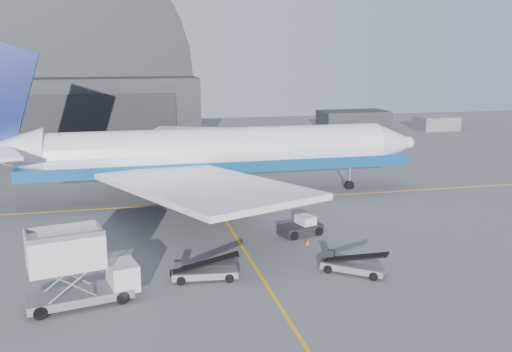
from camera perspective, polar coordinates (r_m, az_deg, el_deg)
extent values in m
plane|color=#565659|center=(43.70, -0.01, -9.22)|extent=(200.00, 200.00, 0.00)
cube|color=gold|center=(62.39, -4.22, -2.62)|extent=(80.00, 0.25, 0.02)
cube|color=gold|center=(41.89, 0.63, -10.18)|extent=(0.25, 40.00, 0.02)
cube|color=black|center=(105.82, -20.19, 6.10)|extent=(50.00, 28.00, 12.00)
cube|color=black|center=(92.02, -21.14, 4.58)|extent=(42.00, 0.40, 9.50)
cube|color=black|center=(122.25, 9.67, 4.58)|extent=(14.00, 8.00, 4.00)
cube|color=slate|center=(126.35, 17.53, 4.43)|extent=(8.00, 6.00, 2.80)
cylinder|color=white|center=(63.72, -3.48, 2.63)|extent=(37.06, 4.94, 4.94)
cone|color=white|center=(70.24, 13.50, 3.21)|extent=(4.53, 4.94, 4.94)
sphere|color=white|center=(71.18, 14.99, 3.25)|extent=(1.44, 1.44, 1.44)
cone|color=white|center=(63.78, -23.50, 2.20)|extent=(7.21, 4.94, 4.94)
cube|color=black|center=(69.60, 12.61, 3.69)|extent=(2.68, 2.26, 0.72)
cube|color=navy|center=(64.01, -3.47, 1.22)|extent=(43.24, 4.99, 1.24)
cube|color=white|center=(51.34, -5.64, -0.94)|extent=(18.98, 25.24, 1.50)
cube|color=white|center=(75.47, -8.17, 3.25)|extent=(18.98, 25.24, 1.50)
cube|color=white|center=(68.29, -23.31, 3.34)|extent=(6.30, 8.62, 0.36)
cylinder|color=gray|center=(56.14, -3.05, -1.48)|extent=(5.35, 2.78, 2.78)
cylinder|color=gray|center=(72.05, -5.38, 1.56)|extent=(5.35, 2.78, 2.78)
cylinder|color=#A5A5AA|center=(68.74, 9.35, -0.12)|extent=(0.29, 0.29, 2.88)
cylinder|color=black|center=(68.95, 9.32, -0.92)|extent=(1.13, 0.36, 1.13)
cylinder|color=black|center=(61.23, -4.80, -2.38)|extent=(1.34, 0.46, 1.34)
cylinder|color=black|center=(67.56, -5.63, -1.00)|extent=(1.34, 0.46, 1.34)
cube|color=slate|center=(39.39, -17.24, -11.34)|extent=(7.01, 4.04, 0.55)
cube|color=#BDBDC0|center=(39.51, -13.18, -9.65)|extent=(2.28, 2.85, 1.76)
cube|color=black|center=(39.58, -12.02, -9.12)|extent=(0.55, 2.05, 0.99)
cube|color=#BDBDC0|center=(38.19, -18.52, -7.14)|extent=(5.11, 3.70, 2.20)
cylinder|color=black|center=(38.80, -13.19, -11.73)|extent=(0.93, 0.52, 0.88)
cylinder|color=black|center=(40.88, -13.94, -10.50)|extent=(0.93, 0.52, 0.88)
cylinder|color=black|center=(38.17, -20.77, -12.66)|extent=(0.93, 0.52, 0.88)
cylinder|color=black|center=(40.28, -21.11, -11.35)|extent=(0.93, 0.52, 0.88)
cube|color=black|center=(51.36, 4.45, -5.33)|extent=(4.15, 3.01, 0.84)
cube|color=#BDBDC0|center=(51.44, 4.99, -4.44)|extent=(1.72, 1.98, 0.84)
cylinder|color=black|center=(51.39, 6.25, -5.52)|extent=(0.90, 0.55, 0.84)
cylinder|color=black|center=(52.84, 5.07, -4.99)|extent=(0.90, 0.55, 0.84)
cylinder|color=black|center=(49.98, 3.79, -5.99)|extent=(0.90, 0.55, 0.84)
cylinder|color=black|center=(51.47, 2.66, -5.43)|extent=(0.90, 0.55, 0.84)
cube|color=slate|center=(41.66, -5.15, -9.67)|extent=(4.81, 2.03, 0.48)
cube|color=black|center=(41.39, -5.17, -8.71)|extent=(5.06, 1.52, 1.36)
cube|color=black|center=(41.98, -7.85, -8.78)|extent=(0.57, 0.47, 0.64)
cylinder|color=black|center=(41.14, -2.69, -10.17)|extent=(0.66, 0.32, 0.64)
cylinder|color=black|center=(42.51, -2.88, -9.40)|extent=(0.66, 0.32, 0.64)
cylinder|color=black|center=(41.00, -7.51, -10.34)|extent=(0.66, 0.32, 0.64)
cylinder|color=black|center=(42.38, -7.53, -9.57)|extent=(0.66, 0.32, 0.64)
cube|color=slate|center=(43.22, 9.72, -8.98)|extent=(4.68, 4.14, 0.48)
cube|color=black|center=(42.96, 9.75, -8.05)|extent=(4.59, 3.91, 1.36)
cube|color=black|center=(44.04, 7.52, -7.75)|extent=(0.68, 0.66, 0.64)
cylinder|color=black|center=(42.24, 11.70, -9.81)|extent=(0.67, 0.60, 0.64)
cylinder|color=black|center=(43.59, 12.15, -9.11)|extent=(0.67, 0.60, 0.64)
cylinder|color=black|center=(43.04, 7.23, -9.21)|extent=(0.67, 0.60, 0.64)
cylinder|color=black|center=(44.37, 7.82, -8.56)|extent=(0.67, 0.60, 0.64)
cube|color=#FF5D08|center=(49.01, 5.16, -6.83)|extent=(0.32, 0.32, 0.03)
cone|color=#FF5D08|center=(48.94, 5.17, -6.58)|extent=(0.32, 0.32, 0.47)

